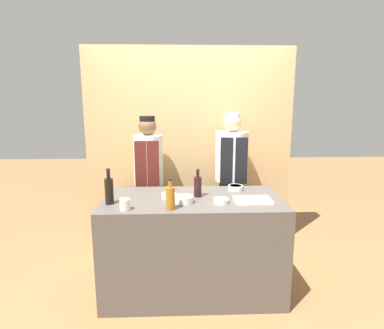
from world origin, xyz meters
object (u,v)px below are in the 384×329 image
sauce_bowl_green (235,187)px  bottle_amber (170,197)px  cutting_board (253,200)px  chef_left (149,181)px  sauce_bowl_purple (184,199)px  bottle_wine (198,186)px  bottle_soy (109,190)px  sauce_bowl_white (221,200)px  cup_cream (125,204)px  chef_right (231,180)px  sauce_bowl_orange (169,196)px

sauce_bowl_green → bottle_amber: size_ratio=0.57×
cutting_board → chef_left: size_ratio=0.20×
cutting_board → bottle_amber: bottle_amber is taller
sauce_bowl_purple → cutting_board: 0.61m
bottle_wine → bottle_soy: (-0.77, -0.18, 0.02)m
sauce_bowl_purple → bottle_wine: size_ratio=0.62×
sauce_bowl_white → cutting_board: sauce_bowl_white is taller
sauce_bowl_white → cup_cream: size_ratio=1.40×
chef_right → sauce_bowl_white: bearing=-104.2°
cutting_board → bottle_amber: (-0.72, -0.18, 0.09)m
cutting_board → bottle_wine: bottle_wine is taller
sauce_bowl_orange → cup_cream: (-0.35, -0.30, 0.02)m
chef_left → chef_right: (0.94, -0.00, 0.01)m
sauce_bowl_purple → cup_cream: size_ratio=1.73×
bottle_amber → cutting_board: bearing=14.3°
sauce_bowl_white → sauce_bowl_green: size_ratio=0.89×
bottle_wine → bottle_amber: 0.42m
sauce_bowl_purple → cutting_board: size_ratio=0.50×
sauce_bowl_orange → chef_left: size_ratio=0.08×
sauce_bowl_orange → bottle_wine: 0.28m
sauce_bowl_white → bottle_wine: bearing=134.0°
cup_cream → sauce_bowl_green: bearing=28.7°
cutting_board → cup_cream: cup_cream is taller
sauce_bowl_purple → sauce_bowl_white: bearing=-4.2°
bottle_soy → chef_right: bearing=36.6°
sauce_bowl_orange → chef_left: bearing=108.8°
bottle_wine → bottle_amber: size_ratio=1.00×
bottle_soy → cutting_board: bearing=1.1°
sauce_bowl_orange → bottle_amber: 0.31m
bottle_amber → chef_left: chef_left is taller
bottle_soy → bottle_wine: bearing=13.3°
sauce_bowl_purple → cutting_board: sauce_bowl_purple is taller
sauce_bowl_white → sauce_bowl_green: bearing=64.1°
sauce_bowl_white → cutting_board: size_ratio=0.40×
sauce_bowl_green → sauce_bowl_orange: bearing=-159.3°
bottle_soy → sauce_bowl_purple: bearing=0.6°
sauce_bowl_green → bottle_amber: 0.83m
cutting_board → chef_left: bearing=139.2°
sauce_bowl_orange → chef_left: chef_left is taller
cutting_board → chef_right: bearing=93.9°
chef_right → sauce_bowl_orange: bearing=-132.5°
bottle_amber → sauce_bowl_green: bearing=40.9°
sauce_bowl_purple → cup_cream: cup_cream is taller
cutting_board → bottle_soy: (-1.25, -0.02, 0.11)m
cutting_board → bottle_soy: size_ratio=1.04×
bottle_wine → bottle_soy: size_ratio=0.83×
sauce_bowl_orange → sauce_bowl_purple: sauce_bowl_purple is taller
sauce_bowl_purple → bottle_soy: bearing=-179.4°
bottle_amber → bottle_soy: bottle_soy is taller
sauce_bowl_white → cutting_board: 0.29m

